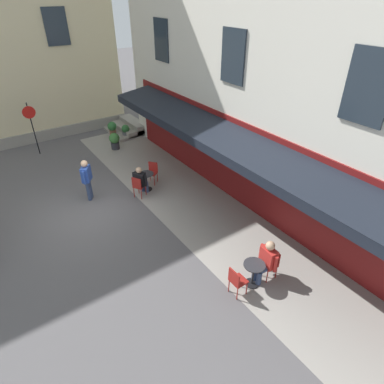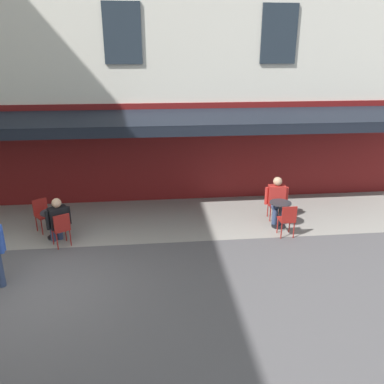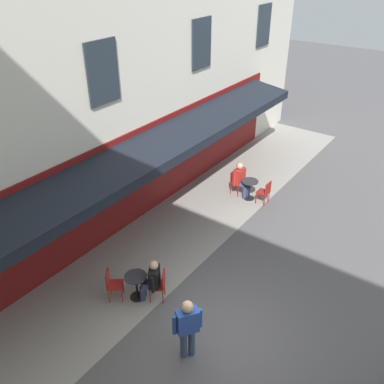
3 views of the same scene
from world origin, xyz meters
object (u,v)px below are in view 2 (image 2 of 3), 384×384
object	(u,v)px
cafe_table_mid_terrace	(280,211)
cafe_chair_red_under_awning	(288,218)
cafe_chair_red_corner_left	(275,201)
cafe_table_near_entrance	(53,221)
cafe_chair_red_back_row	(42,212)
seated_patron_in_red	(277,198)
cafe_chair_red_near_door	(61,227)
seated_companion_in_black	(58,219)

from	to	relation	value
cafe_table_mid_terrace	cafe_chair_red_under_awning	bearing A→B (deg)	90.11
cafe_table_mid_terrace	cafe_chair_red_corner_left	xyz separation A→B (m)	(-0.05, -0.63, 0.06)
cafe_table_near_entrance	cafe_chair_red_back_row	world-z (taller)	cafe_chair_red_back_row
cafe_chair_red_under_awning	seated_patron_in_red	world-z (taller)	seated_patron_in_red
cafe_chair_red_near_door	seated_patron_in_red	world-z (taller)	seated_patron_in_red
cafe_table_near_entrance	seated_patron_in_red	bearing A→B (deg)	-175.86
cafe_chair_red_back_row	cafe_table_mid_terrace	world-z (taller)	cafe_chair_red_back_row
cafe_table_near_entrance	cafe_chair_red_near_door	size ratio (longest dim) A/B	0.82
cafe_chair_red_under_awning	seated_patron_in_red	bearing A→B (deg)	-91.63
cafe_chair_red_back_row	seated_patron_in_red	xyz separation A→B (m)	(-6.62, 0.04, 0.16)
cafe_chair_red_near_door	cafe_table_mid_terrace	bearing A→B (deg)	-174.39
seated_patron_in_red	seated_companion_in_black	world-z (taller)	seated_patron_in_red
cafe_table_mid_terrace	cafe_chair_red_back_row	bearing A→B (deg)	-3.97
cafe_chair_red_near_door	seated_companion_in_black	world-z (taller)	seated_companion_in_black
cafe_table_mid_terrace	seated_companion_in_black	world-z (taller)	seated_companion_in_black
seated_patron_in_red	cafe_chair_red_under_awning	bearing A→B (deg)	88.37
cafe_chair_red_under_awning	cafe_chair_red_corner_left	distance (m)	1.26
cafe_chair_red_back_row	seated_companion_in_black	xyz separation A→B (m)	(-0.61, 0.85, 0.14)
cafe_table_mid_terrace	cafe_chair_red_near_door	bearing A→B (deg)	5.61
cafe_table_mid_terrace	cafe_chair_red_under_awning	distance (m)	0.63
cafe_chair_red_corner_left	seated_companion_in_black	distance (m)	6.11
cafe_table_near_entrance	cafe_chair_red_back_row	distance (m)	0.63
cafe_table_near_entrance	seated_companion_in_black	size ratio (longest dim) A/B	0.59
cafe_chair_red_back_row	cafe_chair_red_corner_left	distance (m)	6.64
seated_companion_in_black	cafe_chair_red_near_door	bearing A→B (deg)	121.26
cafe_chair_red_under_awning	cafe_chair_red_corner_left	world-z (taller)	same
cafe_chair_red_near_door	cafe_chair_red_corner_left	distance (m)	6.04
cafe_chair_red_corner_left	seated_patron_in_red	size ratio (longest dim) A/B	0.68
cafe_table_mid_terrace	cafe_chair_red_corner_left	world-z (taller)	cafe_chair_red_corner_left
cafe_table_near_entrance	cafe_table_mid_terrace	bearing A→B (deg)	-179.67
cafe_chair_red_back_row	cafe_chair_red_under_awning	distance (m)	6.68
cafe_chair_red_corner_left	cafe_chair_red_back_row	bearing A→B (deg)	1.50
cafe_table_mid_terrace	seated_patron_in_red	xyz separation A→B (m)	(-0.03, -0.41, 0.22)
cafe_chair_red_back_row	seated_companion_in_black	distance (m)	1.06
cafe_chair_red_back_row	cafe_chair_red_corner_left	world-z (taller)	same
cafe_chair_red_under_awning	seated_patron_in_red	xyz separation A→B (m)	(-0.03, -1.05, 0.16)
seated_patron_in_red	cafe_chair_red_back_row	bearing A→B (deg)	-0.37
cafe_chair_red_corner_left	cafe_table_near_entrance	bearing A→B (deg)	6.09
cafe_chair_red_under_awning	seated_companion_in_black	distance (m)	5.98
cafe_table_near_entrance	cafe_chair_red_near_door	xyz separation A→B (m)	(-0.33, 0.54, 0.06)
cafe_chair_red_under_awning	seated_patron_in_red	distance (m)	1.06
cafe_table_near_entrance	cafe_chair_red_near_door	world-z (taller)	cafe_chair_red_near_door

